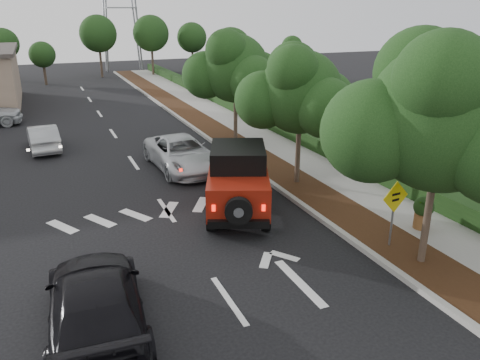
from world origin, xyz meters
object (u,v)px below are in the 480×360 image
red_jeep (238,179)px  speed_hump_sign (394,205)px  black_suv_oncoming (96,303)px  silver_suv_ahead (182,154)px

red_jeep → speed_hump_sign: red_jeep is taller
red_jeep → black_suv_oncoming: size_ratio=0.95×
red_jeep → speed_hump_sign: size_ratio=2.33×
red_jeep → speed_hump_sign: 5.39m
red_jeep → speed_hump_sign: (3.03, -4.45, 0.23)m
black_suv_oncoming → speed_hump_sign: 8.53m
red_jeep → black_suv_oncoming: bearing=-115.1°
red_jeep → silver_suv_ahead: 5.28m
black_suv_oncoming → speed_hump_sign: size_ratio=2.46×
silver_suv_ahead → black_suv_oncoming: (-4.95, -10.21, 0.02)m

